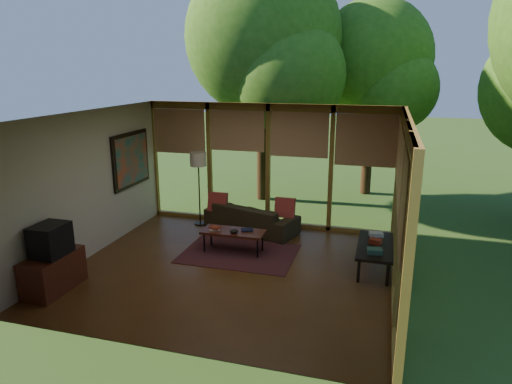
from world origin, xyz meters
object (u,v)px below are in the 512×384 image
(sofa, at_px, (251,217))
(coffee_table, at_px, (233,232))
(television, at_px, (50,240))
(side_console, at_px, (375,247))
(media_cabinet, at_px, (53,272))
(floor_lamp, at_px, (198,163))

(sofa, distance_m, coffee_table, 1.24)
(television, xyz_separation_m, side_console, (4.85, 2.20, -0.44))
(media_cabinet, relative_size, television, 1.82)
(floor_lamp, bearing_deg, sofa, -3.36)
(floor_lamp, relative_size, side_console, 1.18)
(sofa, distance_m, side_console, 2.94)
(coffee_table, bearing_deg, television, -134.36)
(media_cabinet, distance_m, floor_lamp, 3.88)
(side_console, bearing_deg, media_cabinet, -155.66)
(media_cabinet, bearing_deg, floor_lamp, 74.36)
(media_cabinet, bearing_deg, coffee_table, 45.38)
(sofa, bearing_deg, media_cabinet, 74.26)
(side_console, bearing_deg, floor_lamp, 160.41)
(media_cabinet, bearing_deg, television, 0.00)
(side_console, bearing_deg, sofa, 153.68)
(floor_lamp, distance_m, coffee_table, 2.07)
(media_cabinet, bearing_deg, side_console, 24.34)
(media_cabinet, bearing_deg, sofa, 57.50)
(sofa, distance_m, floor_lamp, 1.66)
(sofa, xyz_separation_m, television, (-2.21, -3.51, 0.56))
(media_cabinet, height_order, side_console, media_cabinet)
(television, distance_m, floor_lamp, 3.75)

